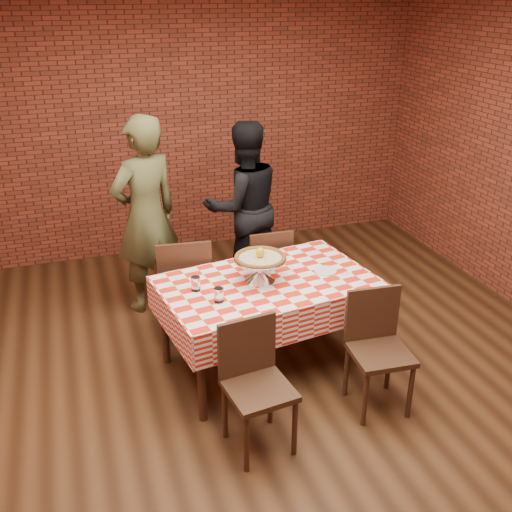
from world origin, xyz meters
name	(u,v)px	position (x,y,z in m)	size (l,w,h in m)	color
ground	(265,401)	(0.00, 0.00, 0.00)	(6.00, 6.00, 0.00)	black
back_wall	(174,123)	(0.00, 3.00, 1.45)	(5.50, 5.50, 0.00)	maroon
table	(266,324)	(0.16, 0.44, 0.38)	(1.57, 0.94, 0.75)	#3C2317
tablecloth	(267,296)	(0.16, 0.44, 0.62)	(1.61, 0.98, 0.27)	red
pizza_stand	(260,270)	(0.12, 0.46, 0.85)	(0.40, 0.40, 0.18)	silver
pizza	(260,258)	(0.12, 0.46, 0.94)	(0.39, 0.39, 0.03)	#CBB98C
lemon	(260,253)	(0.12, 0.46, 0.99)	(0.06, 0.06, 0.08)	yellow
water_glass_left	(219,295)	(-0.26, 0.24, 0.81)	(0.07, 0.07, 0.11)	white
water_glass_right	(196,284)	(-0.38, 0.46, 0.81)	(0.07, 0.07, 0.11)	white
side_plate	(325,271)	(0.65, 0.44, 0.76)	(0.17, 0.17, 0.01)	white
sweetener_packet_a	(348,272)	(0.81, 0.37, 0.76)	(0.05, 0.04, 0.01)	white
sweetener_packet_b	(345,274)	(0.77, 0.35, 0.76)	(0.05, 0.04, 0.01)	white
condiment_caddy	(254,256)	(0.16, 0.75, 0.83)	(0.10, 0.08, 0.14)	silver
chair_near_left	(259,391)	(-0.19, -0.42, 0.44)	(0.40, 0.40, 0.88)	#3C2317
chair_near_right	(380,355)	(0.75, -0.30, 0.44)	(0.40, 0.40, 0.88)	#3C2317
chair_far_left	(184,284)	(-0.34, 1.15, 0.46)	(0.45, 0.45, 0.93)	#3C2317
chair_far_right	(265,270)	(0.44, 1.24, 0.43)	(0.39, 0.39, 0.87)	#3C2317
diner_olive	(146,216)	(-0.54, 1.71, 0.91)	(0.66, 0.44, 1.82)	#4B4D2C
diner_black	(244,206)	(0.43, 1.87, 0.84)	(0.81, 0.63, 1.67)	black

